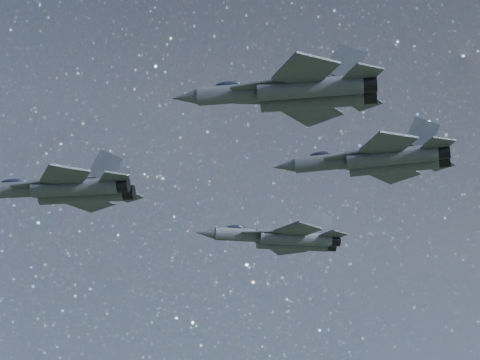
{
  "coord_description": "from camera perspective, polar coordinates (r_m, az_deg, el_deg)",
  "views": [
    {
      "loc": [
        8.12,
        -73.15,
        117.9
      ],
      "look_at": [
        1.76,
        1.16,
        148.87
      ],
      "focal_mm": 60.0,
      "sensor_mm": 36.0,
      "label": 1
    }
  ],
  "objects": [
    {
      "name": "jet_left",
      "position": [
        100.27,
        3.01,
        -4.16
      ],
      "size": [
        18.9,
        12.92,
        4.74
      ],
      "rotation": [
        0.0,
        0.0,
        0.22
      ],
      "color": "#32373F"
    },
    {
      "name": "jet_right",
      "position": [
        59.39,
        3.85,
        6.26
      ],
      "size": [
        15.94,
        11.26,
        4.04
      ],
      "rotation": [
        0.0,
        0.0,
        -0.06
      ],
      "color": "#32373F"
    },
    {
      "name": "jet_lead",
      "position": [
        87.37,
        -12.36,
        -0.66
      ],
      "size": [
        19.35,
        13.71,
        4.91
      ],
      "rotation": [
        0.0,
        0.0,
        -0.05
      ],
      "color": "#32373F"
    },
    {
      "name": "jet_slot",
      "position": [
        79.78,
        9.78,
        1.45
      ],
      "size": [
        18.31,
        12.69,
        4.6
      ],
      "rotation": [
        0.0,
        0.0,
        -0.16
      ],
      "color": "#32373F"
    }
  ]
}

